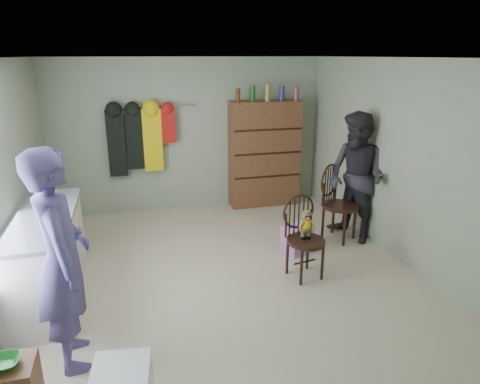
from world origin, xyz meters
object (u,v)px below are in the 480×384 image
object	(u,v)px
chair_far	(336,200)
dresser	(265,153)
chair_front	(304,232)
counter	(47,256)

from	to	relation	value
chair_far	dresser	distance (m)	1.80
chair_front	dresser	bearing A→B (deg)	71.12
dresser	counter	bearing A→B (deg)	-144.31
dresser	chair_far	bearing A→B (deg)	-73.27
chair_front	counter	bearing A→B (deg)	163.33
counter	chair_far	size ratio (longest dim) A/B	1.72
counter	dresser	bearing A→B (deg)	35.69
chair_front	chair_far	world-z (taller)	chair_far
chair_far	dresser	xyz separation A→B (m)	(-0.51, 1.70, 0.33)
chair_front	dresser	xyz separation A→B (m)	(0.36, 2.58, 0.36)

